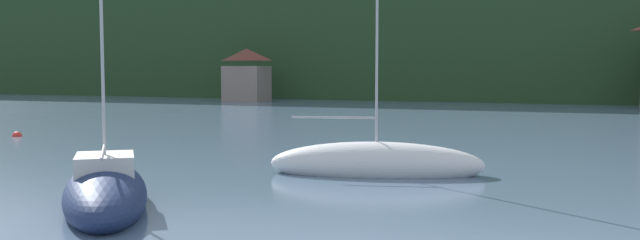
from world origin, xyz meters
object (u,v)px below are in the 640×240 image
at_px(shore_building_west, 247,76).
at_px(mooring_buoy_mid, 17,136).
at_px(sailboat_mid_4, 106,192).
at_px(sailboat_mid_6, 376,164).

height_order(shore_building_west, mooring_buoy_mid, shore_building_west).
bearing_deg(mooring_buoy_mid, sailboat_mid_4, -40.35).
bearing_deg(sailboat_mid_4, sailboat_mid_6, -69.11).
bearing_deg(sailboat_mid_4, shore_building_west, -13.65).
height_order(sailboat_mid_4, mooring_buoy_mid, sailboat_mid_4).
relative_size(sailboat_mid_4, sailboat_mid_6, 0.78).
xyz_separation_m(shore_building_west, mooring_buoy_mid, (5.96, -42.35, -3.02)).
xyz_separation_m(sailboat_mid_4, sailboat_mid_6, (5.71, 8.86, -0.04)).
bearing_deg(shore_building_west, mooring_buoy_mid, -81.99).
bearing_deg(mooring_buoy_mid, shore_building_west, 98.01).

